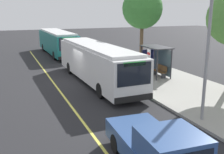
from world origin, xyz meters
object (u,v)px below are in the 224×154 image
Objects in this scene: pickup_truck at (160,151)px; pedestrian_commuter at (150,76)px; route_sign_post at (149,64)px; transit_bus_main at (96,62)px; transit_bus_second at (57,42)px; waiting_bench at (160,71)px.

pickup_truck is 3.25× the size of pedestrian_commuter.
pedestrian_commuter is (0.06, 0.08, -0.84)m from route_sign_post.
transit_bus_main reaches higher than pedestrian_commuter.
transit_bus_second is 18.59m from route_sign_post.
waiting_bench is (-11.71, 7.27, -0.22)m from pickup_truck.
transit_bus_main is 4.58m from pedestrian_commuter.
pedestrian_commuter is at bearing 34.82° from transit_bus_main.
route_sign_post is at bearing 34.41° from transit_bus_main.
pickup_truck is (27.20, -1.83, -0.76)m from transit_bus_second.
route_sign_post is (2.90, -2.74, 1.32)m from waiting_bench.
route_sign_post reaches higher than pickup_truck.
pickup_truck reaches higher than waiting_bench.
transit_bus_second is 4.31× the size of route_sign_post.
pickup_truck is at bearing -9.15° from transit_bus_main.
transit_bus_main is at bearing 0.71° from transit_bus_second.
transit_bus_main is 5.41m from waiting_bench.
transit_bus_main reaches higher than pickup_truck.
pickup_truck is 9.97m from route_sign_post.
pickup_truck is 9.90m from pedestrian_commuter.
route_sign_post is at bearing 8.36° from transit_bus_second.
route_sign_post is 1.66× the size of pedestrian_commuter.
pedestrian_commuter is at bearing 8.57° from transit_bus_second.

